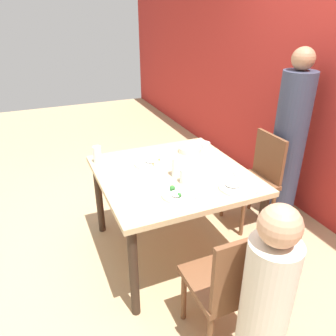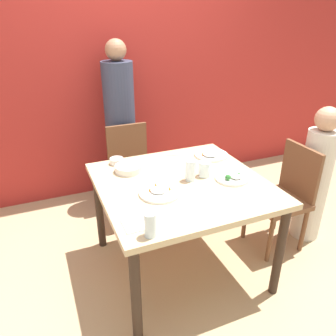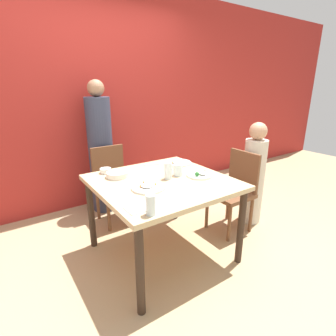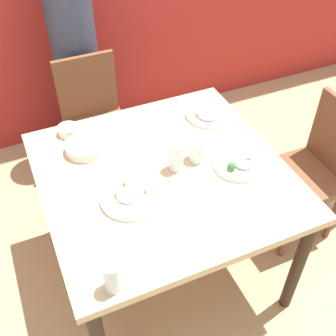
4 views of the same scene
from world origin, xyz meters
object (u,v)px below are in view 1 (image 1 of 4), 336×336
Objects in this scene: chair_child_spot at (229,282)px; glass_water_tall at (97,154)px; person_child at (264,313)px; chair_adult_spot at (256,177)px; person_adult at (288,144)px; bowl_curry at (190,149)px; plate_rice_adult at (151,162)px.

chair_child_spot is 1.40m from glass_water_tall.
person_child is at bearing 90.00° from chair_child_spot.
person_adult is at bearing 90.00° from chair_adult_spot.
chair_adult_spot is 1.59m from person_child.
person_adult is (-0.00, 0.32, 0.27)m from chair_adult_spot.
chair_adult_spot is 0.69m from bowl_curry.
plate_rice_adult is 0.43m from glass_water_tall.
bowl_curry is (-0.19, -0.59, 0.30)m from chair_adult_spot.
person_adult reaches higher than bowl_curry.
chair_adult_spot is 1.03m from plate_rice_adult.
bowl_curry is 0.72× the size of plate_rice_adult.
person_child is 4.32× the size of plate_rice_adult.
plate_rice_adult is at bearing -87.34° from chair_child_spot.
plate_rice_adult is (-1.38, -0.05, 0.21)m from person_child.
person_adult is at bearing 85.54° from plate_rice_adult.
person_child is at bearing -12.98° from bowl_curry.
glass_water_tall reaches higher than bowl_curry.
glass_water_tall is (-1.58, -0.43, 0.26)m from person_child.
person_adult is 5.93× the size of plate_rice_adult.
chair_child_spot is (0.99, -0.93, 0.00)m from chair_adult_spot.
chair_adult_spot is at bearing -133.22° from chair_child_spot.
glass_water_tall is at bearing -117.64° from plate_rice_adult.
glass_water_tall reaches higher than chair_adult_spot.
person_child is at bearing 15.28° from glass_water_tall.
chair_adult_spot is at bearing -90.00° from person_adult.
bowl_curry is (-1.47, 0.34, 0.22)m from person_child.
bowl_curry is at bearing 167.02° from person_child.
chair_child_spot is at bearing -43.22° from chair_adult_spot.
person_adult is at bearing 78.14° from bowl_curry.
chair_child_spot is 0.54× the size of person_adult.
glass_water_tall is (-0.30, -1.36, 0.34)m from chair_adult_spot.
chair_child_spot is 3.22× the size of plate_rice_adult.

